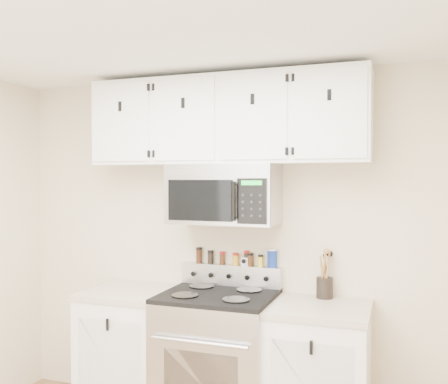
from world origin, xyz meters
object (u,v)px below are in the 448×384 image
Objects in this scene: range at (218,360)px; utensil_crock at (325,286)px; microwave at (224,194)px; salt_canister at (272,258)px.

range is 3.35× the size of utensil_crock.
range is 1.45× the size of microwave.
utensil_crock is 0.42m from salt_canister.
microwave reaches higher than range.
range is 0.89m from utensil_crock.
utensil_crock is at bearing -7.49° from salt_canister.
utensil_crock is 2.50× the size of salt_canister.
microwave is (0.00, 0.13, 1.14)m from range.
range is at bearing -137.79° from salt_canister.
salt_canister is at bearing 26.59° from microwave.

